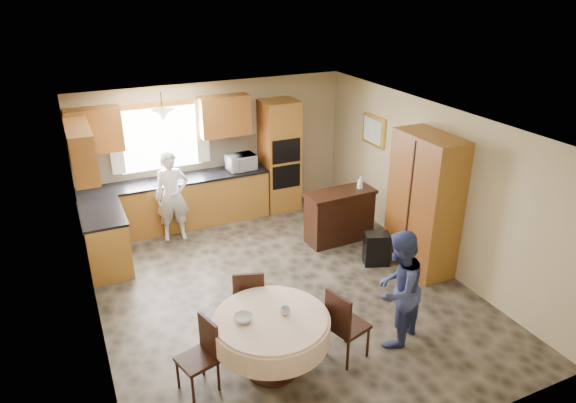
% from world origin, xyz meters
% --- Properties ---
extents(floor, '(5.00, 6.00, 0.01)m').
position_xyz_m(floor, '(0.00, 0.00, 0.00)').
color(floor, brown).
rests_on(floor, ground).
extents(ceiling, '(5.00, 6.00, 0.01)m').
position_xyz_m(ceiling, '(0.00, 0.00, 2.50)').
color(ceiling, white).
rests_on(ceiling, wall_back).
extents(wall_back, '(5.00, 0.02, 2.50)m').
position_xyz_m(wall_back, '(0.00, 3.00, 1.25)').
color(wall_back, tan).
rests_on(wall_back, floor).
extents(wall_front, '(5.00, 0.02, 2.50)m').
position_xyz_m(wall_front, '(0.00, -3.00, 1.25)').
color(wall_front, tan).
rests_on(wall_front, floor).
extents(wall_left, '(0.02, 6.00, 2.50)m').
position_xyz_m(wall_left, '(-2.50, 0.00, 1.25)').
color(wall_left, tan).
rests_on(wall_left, floor).
extents(wall_right, '(0.02, 6.00, 2.50)m').
position_xyz_m(wall_right, '(2.50, 0.00, 1.25)').
color(wall_right, tan).
rests_on(wall_right, floor).
extents(window, '(1.40, 0.03, 1.10)m').
position_xyz_m(window, '(-1.00, 2.98, 1.60)').
color(window, white).
rests_on(window, wall_back).
extents(curtain_left, '(0.22, 0.02, 1.15)m').
position_xyz_m(curtain_left, '(-1.75, 2.93, 1.65)').
color(curtain_left, white).
rests_on(curtain_left, wall_back).
extents(curtain_right, '(0.22, 0.02, 1.15)m').
position_xyz_m(curtain_right, '(-0.25, 2.93, 1.65)').
color(curtain_right, white).
rests_on(curtain_right, wall_back).
extents(base_cab_back, '(3.30, 0.60, 0.88)m').
position_xyz_m(base_cab_back, '(-0.85, 2.70, 0.44)').
color(base_cab_back, gold).
rests_on(base_cab_back, floor).
extents(counter_back, '(3.30, 0.64, 0.04)m').
position_xyz_m(counter_back, '(-0.85, 2.70, 0.90)').
color(counter_back, black).
rests_on(counter_back, base_cab_back).
extents(base_cab_left, '(0.60, 1.20, 0.88)m').
position_xyz_m(base_cab_left, '(-2.20, 1.80, 0.44)').
color(base_cab_left, gold).
rests_on(base_cab_left, floor).
extents(counter_left, '(0.64, 1.20, 0.04)m').
position_xyz_m(counter_left, '(-2.20, 1.80, 0.90)').
color(counter_left, black).
rests_on(counter_left, base_cab_left).
extents(backsplash, '(3.30, 0.02, 0.55)m').
position_xyz_m(backsplash, '(-0.85, 2.99, 1.18)').
color(backsplash, '#C5B08B').
rests_on(backsplash, wall_back).
extents(wall_cab_left, '(0.85, 0.33, 0.72)m').
position_xyz_m(wall_cab_left, '(-2.05, 2.83, 1.91)').
color(wall_cab_left, '#A45E29').
rests_on(wall_cab_left, wall_back).
extents(wall_cab_right, '(0.90, 0.33, 0.72)m').
position_xyz_m(wall_cab_right, '(0.15, 2.83, 1.91)').
color(wall_cab_right, '#A45E29').
rests_on(wall_cab_right, wall_back).
extents(wall_cab_side, '(0.33, 1.20, 0.72)m').
position_xyz_m(wall_cab_side, '(-2.33, 1.80, 1.91)').
color(wall_cab_side, '#A45E29').
rests_on(wall_cab_side, wall_left).
extents(oven_tower, '(0.66, 0.62, 2.12)m').
position_xyz_m(oven_tower, '(1.15, 2.69, 1.06)').
color(oven_tower, gold).
rests_on(oven_tower, floor).
extents(oven_upper, '(0.56, 0.01, 0.45)m').
position_xyz_m(oven_upper, '(1.15, 2.38, 1.25)').
color(oven_upper, black).
rests_on(oven_upper, oven_tower).
extents(oven_lower, '(0.56, 0.01, 0.45)m').
position_xyz_m(oven_lower, '(1.15, 2.38, 0.75)').
color(oven_lower, black).
rests_on(oven_lower, oven_tower).
extents(pendant, '(0.36, 0.36, 0.18)m').
position_xyz_m(pendant, '(-1.00, 2.50, 2.12)').
color(pendant, beige).
rests_on(pendant, ceiling).
extents(sideboard, '(1.20, 0.53, 0.85)m').
position_xyz_m(sideboard, '(1.52, 1.01, 0.42)').
color(sideboard, black).
rests_on(sideboard, floor).
extents(space_heater, '(0.45, 0.39, 0.53)m').
position_xyz_m(space_heater, '(1.65, 0.07, 0.26)').
color(space_heater, black).
rests_on(space_heater, floor).
extents(cupboard, '(0.56, 1.12, 2.14)m').
position_xyz_m(cupboard, '(2.22, -0.25, 1.07)').
color(cupboard, gold).
rests_on(cupboard, floor).
extents(dining_table, '(1.32, 1.32, 0.75)m').
position_xyz_m(dining_table, '(-0.80, -1.47, 0.58)').
color(dining_table, black).
rests_on(dining_table, floor).
extents(chair_left, '(0.46, 0.46, 0.86)m').
position_xyz_m(chair_left, '(-1.58, -1.37, 0.48)').
color(chair_left, black).
rests_on(chair_left, floor).
extents(chair_back, '(0.51, 0.51, 0.93)m').
position_xyz_m(chair_back, '(-0.77, -0.69, 0.51)').
color(chair_back, black).
rests_on(chair_back, floor).
extents(chair_right, '(0.50, 0.50, 0.94)m').
position_xyz_m(chair_right, '(0.05, -1.63, 0.52)').
color(chair_right, black).
rests_on(chair_right, floor).
extents(framed_picture, '(0.06, 0.64, 0.53)m').
position_xyz_m(framed_picture, '(2.47, 1.55, 1.69)').
color(framed_picture, gold).
rests_on(framed_picture, wall_right).
extents(microwave, '(0.54, 0.39, 0.28)m').
position_xyz_m(microwave, '(0.36, 2.65, 1.06)').
color(microwave, silver).
rests_on(microwave, counter_back).
extents(person_sink, '(0.61, 0.43, 1.57)m').
position_xyz_m(person_sink, '(-1.02, 2.26, 0.78)').
color(person_sink, silver).
rests_on(person_sink, floor).
extents(person_dining, '(0.92, 0.85, 1.51)m').
position_xyz_m(person_dining, '(0.80, -1.60, 0.75)').
color(person_dining, navy).
rests_on(person_dining, floor).
extents(bowl_sideboard, '(0.22, 0.22, 0.05)m').
position_xyz_m(bowl_sideboard, '(1.20, 1.01, 0.88)').
color(bowl_sideboard, '#B2B2B2').
rests_on(bowl_sideboard, sideboard).
extents(bottle_sideboard, '(0.13, 0.13, 0.27)m').
position_xyz_m(bottle_sideboard, '(1.89, 1.01, 0.98)').
color(bottle_sideboard, silver).
rests_on(bottle_sideboard, sideboard).
extents(cup_table, '(0.13, 0.13, 0.09)m').
position_xyz_m(cup_table, '(-0.63, -1.48, 0.79)').
color(cup_table, '#B2B2B2').
rests_on(cup_table, dining_table).
extents(bowl_table, '(0.27, 0.27, 0.07)m').
position_xyz_m(bowl_table, '(-1.10, -1.40, 0.78)').
color(bowl_table, '#B2B2B2').
rests_on(bowl_table, dining_table).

